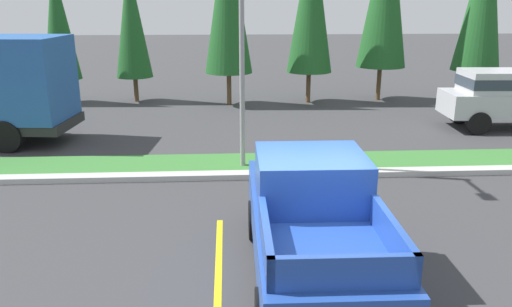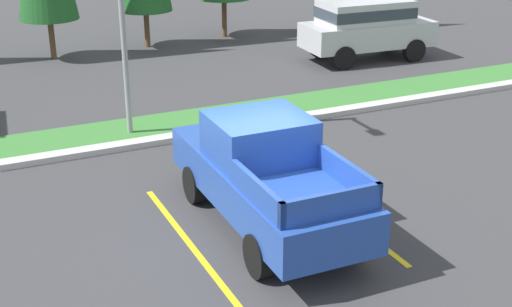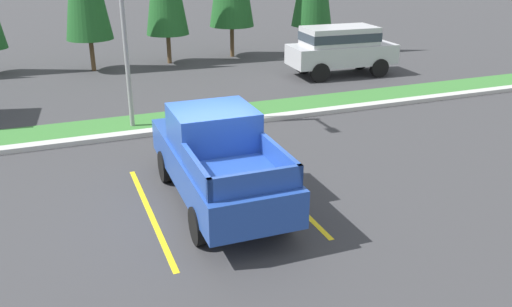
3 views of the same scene
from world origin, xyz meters
The scene contains 7 objects.
ground_plane centered at (0.00, 0.00, 0.00)m, with size 120.00×120.00×0.00m, color #38383A.
parking_line_near centered at (-1.41, -0.04, 0.00)m, with size 0.12×4.80×0.01m, color yellow.
parking_line_far centered at (1.69, -0.04, 0.00)m, with size 0.12×4.80×0.01m, color yellow.
curb_strip centered at (0.00, 5.00, 0.07)m, with size 56.00×0.40×0.15m, color #B2B2AD.
grass_median centered at (0.00, 6.10, 0.03)m, with size 56.00×1.80×0.06m, color #387533.
pickup_truck_main centered at (0.14, 0.01, 1.04)m, with size 2.03×5.25×2.10m.
suv_distant centered at (8.81, 9.74, 1.24)m, with size 4.69×2.14×2.10m.
Camera 3 is at (-3.00, -10.32, 5.43)m, focal length 37.33 mm.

